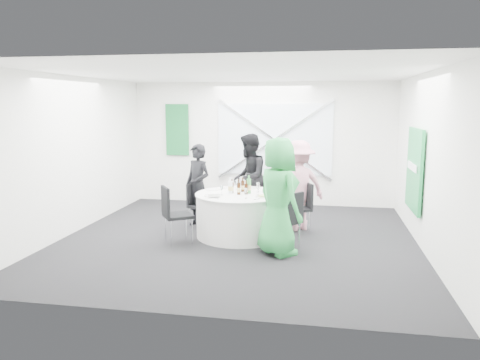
% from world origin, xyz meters
% --- Properties ---
extents(floor, '(6.00, 6.00, 0.00)m').
position_xyz_m(floor, '(0.00, 0.00, 0.00)').
color(floor, black).
rests_on(floor, ground).
extents(ceiling, '(6.00, 6.00, 0.00)m').
position_xyz_m(ceiling, '(0.00, 0.00, 2.80)').
color(ceiling, white).
rests_on(ceiling, wall_back).
extents(wall_back, '(6.00, 0.00, 6.00)m').
position_xyz_m(wall_back, '(0.00, 3.00, 1.40)').
color(wall_back, white).
rests_on(wall_back, floor).
extents(wall_front, '(6.00, 0.00, 6.00)m').
position_xyz_m(wall_front, '(0.00, -3.00, 1.40)').
color(wall_front, white).
rests_on(wall_front, floor).
extents(wall_left, '(0.00, 6.00, 6.00)m').
position_xyz_m(wall_left, '(-3.00, 0.00, 1.40)').
color(wall_left, white).
rests_on(wall_left, floor).
extents(wall_right, '(0.00, 6.00, 6.00)m').
position_xyz_m(wall_right, '(3.00, 0.00, 1.40)').
color(wall_right, white).
rests_on(wall_right, floor).
extents(window_panel, '(2.60, 0.03, 1.60)m').
position_xyz_m(window_panel, '(0.30, 2.96, 1.50)').
color(window_panel, silver).
rests_on(window_panel, wall_back).
extents(window_brace_a, '(2.63, 0.05, 1.84)m').
position_xyz_m(window_brace_a, '(0.30, 2.92, 1.50)').
color(window_brace_a, silver).
rests_on(window_brace_a, window_panel).
extents(window_brace_b, '(2.63, 0.05, 1.84)m').
position_xyz_m(window_brace_b, '(0.30, 2.92, 1.50)').
color(window_brace_b, silver).
rests_on(window_brace_b, window_panel).
extents(green_banner, '(0.55, 0.04, 1.20)m').
position_xyz_m(green_banner, '(-2.00, 2.95, 1.70)').
color(green_banner, '#125E30').
rests_on(green_banner, wall_back).
extents(green_sign, '(0.05, 1.20, 1.40)m').
position_xyz_m(green_sign, '(2.94, 0.60, 1.20)').
color(green_sign, '#198B41').
rests_on(green_sign, wall_right).
extents(banquet_table, '(1.56, 1.56, 0.76)m').
position_xyz_m(banquet_table, '(0.00, 0.20, 0.38)').
color(banquet_table, white).
rests_on(banquet_table, floor).
extents(chair_back, '(0.44, 0.45, 0.82)m').
position_xyz_m(chair_back, '(0.21, 1.22, 0.48)').
color(chair_back, black).
rests_on(chair_back, floor).
extents(chair_back_left, '(0.51, 0.50, 0.82)m').
position_xyz_m(chair_back_left, '(-0.91, 0.70, 0.48)').
color(chair_back_left, black).
rests_on(chair_back_left, floor).
extents(chair_back_right, '(0.54, 0.53, 0.90)m').
position_xyz_m(chair_back_right, '(1.06, 0.63, 0.53)').
color(chair_back_right, black).
rests_on(chair_back_right, floor).
extents(chair_front_right, '(0.60, 0.60, 0.94)m').
position_xyz_m(chair_front_right, '(0.90, -0.46, 0.55)').
color(chair_front_right, black).
rests_on(chair_front_right, floor).
extents(chair_front_left, '(0.61, 0.61, 0.97)m').
position_xyz_m(chair_front_left, '(-1.00, -0.46, 0.57)').
color(chair_front_left, black).
rests_on(chair_front_left, floor).
extents(person_man_back_left, '(0.68, 0.61, 1.56)m').
position_xyz_m(person_man_back_left, '(-0.91, 0.74, 0.78)').
color(person_man_back_left, black).
rests_on(person_man_back_left, floor).
extents(person_man_back, '(0.48, 0.85, 1.73)m').
position_xyz_m(person_man_back, '(-0.03, 1.33, 0.87)').
color(person_man_back, black).
rests_on(person_man_back, floor).
extents(person_woman_pink, '(1.17, 0.99, 1.65)m').
position_xyz_m(person_woman_pink, '(0.97, 0.82, 0.83)').
color(person_woman_pink, '#D0879A').
rests_on(person_woman_pink, floor).
extents(person_woman_green, '(1.01, 1.05, 1.81)m').
position_xyz_m(person_woman_green, '(0.75, -0.67, 0.91)').
color(person_woman_green, green).
rests_on(person_woman_green, floor).
extents(plate_back, '(0.29, 0.29, 0.01)m').
position_xyz_m(plate_back, '(0.08, 0.74, 0.77)').
color(plate_back, white).
rests_on(plate_back, banquet_table).
extents(plate_back_left, '(0.27, 0.27, 0.01)m').
position_xyz_m(plate_back_left, '(-0.55, 0.47, 0.77)').
color(plate_back_left, white).
rests_on(plate_back_left, banquet_table).
extents(plate_back_right, '(0.25, 0.25, 0.04)m').
position_xyz_m(plate_back_right, '(0.48, 0.42, 0.78)').
color(plate_back_right, white).
rests_on(plate_back_right, banquet_table).
extents(plate_front_right, '(0.26, 0.26, 0.04)m').
position_xyz_m(plate_front_right, '(0.44, -0.06, 0.78)').
color(plate_front_right, white).
rests_on(plate_front_right, banquet_table).
extents(plate_front_left, '(0.27, 0.27, 0.01)m').
position_xyz_m(plate_front_left, '(-0.43, -0.10, 0.77)').
color(plate_front_left, white).
rests_on(plate_front_left, banquet_table).
extents(napkin, '(0.22, 0.19, 0.05)m').
position_xyz_m(napkin, '(-0.37, -0.21, 0.80)').
color(napkin, white).
rests_on(napkin, plate_front_left).
extents(beer_bottle_a, '(0.06, 0.06, 0.25)m').
position_xyz_m(beer_bottle_a, '(-0.15, 0.22, 0.86)').
color(beer_bottle_a, '#3B1C0A').
rests_on(beer_bottle_a, banquet_table).
extents(beer_bottle_b, '(0.06, 0.06, 0.26)m').
position_xyz_m(beer_bottle_b, '(0.02, 0.38, 0.86)').
color(beer_bottle_b, '#3B1C0A').
rests_on(beer_bottle_b, banquet_table).
extents(beer_bottle_c, '(0.06, 0.06, 0.24)m').
position_xyz_m(beer_bottle_c, '(0.12, 0.16, 0.85)').
color(beer_bottle_c, '#3B1C0A').
rests_on(beer_bottle_c, banquet_table).
extents(beer_bottle_d, '(0.06, 0.06, 0.27)m').
position_xyz_m(beer_bottle_d, '(-0.00, 0.10, 0.86)').
color(beer_bottle_d, '#3B1C0A').
rests_on(beer_bottle_d, banquet_table).
extents(green_water_bottle, '(0.08, 0.08, 0.32)m').
position_xyz_m(green_water_bottle, '(0.15, 0.25, 0.89)').
color(green_water_bottle, green).
rests_on(green_water_bottle, banquet_table).
extents(clear_water_bottle, '(0.08, 0.08, 0.28)m').
position_xyz_m(clear_water_bottle, '(-0.17, 0.20, 0.87)').
color(clear_water_bottle, white).
rests_on(clear_water_bottle, banquet_table).
extents(wine_glass_a, '(0.07, 0.07, 0.17)m').
position_xyz_m(wine_glass_a, '(-0.28, 0.01, 0.88)').
color(wine_glass_a, white).
rests_on(wine_glass_a, banquet_table).
extents(wine_glass_b, '(0.07, 0.07, 0.17)m').
position_xyz_m(wine_glass_b, '(0.29, 0.40, 0.88)').
color(wine_glass_b, white).
rests_on(wine_glass_b, banquet_table).
extents(wine_glass_c, '(0.07, 0.07, 0.17)m').
position_xyz_m(wine_glass_c, '(0.17, -0.19, 0.88)').
color(wine_glass_c, white).
rests_on(wine_glass_c, banquet_table).
extents(wine_glass_d, '(0.07, 0.07, 0.17)m').
position_xyz_m(wine_glass_d, '(0.33, 0.12, 0.88)').
color(wine_glass_d, white).
rests_on(wine_glass_d, banquet_table).
extents(wine_glass_e, '(0.07, 0.07, 0.17)m').
position_xyz_m(wine_glass_e, '(-0.13, 0.58, 0.88)').
color(wine_glass_e, white).
rests_on(wine_glass_e, banquet_table).
extents(wine_glass_f, '(0.07, 0.07, 0.17)m').
position_xyz_m(wine_glass_f, '(-0.24, 0.53, 0.88)').
color(wine_glass_f, white).
rests_on(wine_glass_f, banquet_table).
extents(fork_a, '(0.09, 0.13, 0.01)m').
position_xyz_m(fork_a, '(-0.37, 0.64, 0.76)').
color(fork_a, silver).
rests_on(fork_a, banquet_table).
extents(knife_a, '(0.10, 0.13, 0.01)m').
position_xyz_m(knife_a, '(-0.55, 0.37, 0.76)').
color(knife_a, silver).
rests_on(knife_a, banquet_table).
extents(fork_b, '(0.11, 0.12, 0.01)m').
position_xyz_m(fork_b, '(-0.52, -0.06, 0.76)').
color(fork_b, silver).
rests_on(fork_b, banquet_table).
extents(knife_b, '(0.11, 0.12, 0.01)m').
position_xyz_m(knife_b, '(-0.31, -0.29, 0.76)').
color(knife_b, silver).
rests_on(knife_b, banquet_table).
extents(fork_c, '(0.15, 0.02, 0.01)m').
position_xyz_m(fork_c, '(0.18, 0.75, 0.76)').
color(fork_c, silver).
rests_on(fork_c, banquet_table).
extents(knife_c, '(0.15, 0.02, 0.01)m').
position_xyz_m(knife_c, '(-0.15, 0.76, 0.76)').
color(knife_c, silver).
rests_on(knife_c, banquet_table).
extents(fork_d, '(0.10, 0.13, 0.01)m').
position_xyz_m(fork_d, '(0.36, -0.25, 0.76)').
color(fork_d, silver).
rests_on(fork_d, banquet_table).
extents(knife_d, '(0.10, 0.13, 0.01)m').
position_xyz_m(knife_d, '(0.55, 0.03, 0.76)').
color(knife_d, silver).
rests_on(knife_d, banquet_table).
extents(fork_e, '(0.10, 0.13, 0.01)m').
position_xyz_m(fork_e, '(0.55, 0.38, 0.76)').
color(fork_e, silver).
rests_on(fork_e, banquet_table).
extents(knife_e, '(0.09, 0.14, 0.01)m').
position_xyz_m(knife_e, '(0.38, 0.63, 0.76)').
color(knife_e, silver).
rests_on(knife_e, banquet_table).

